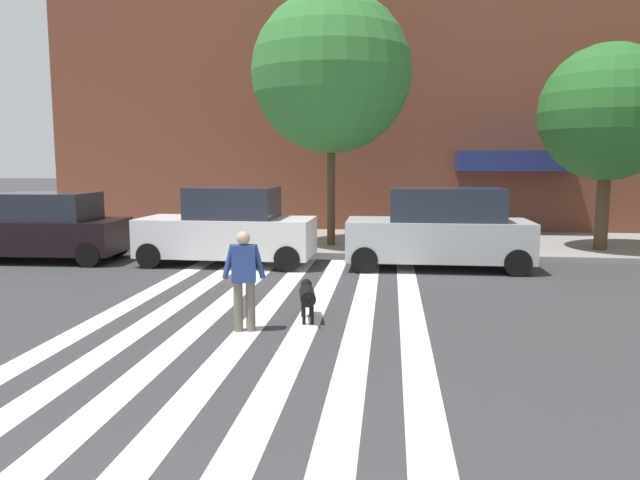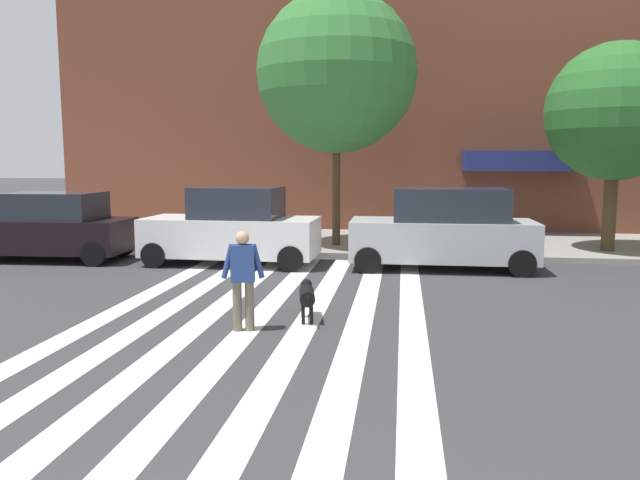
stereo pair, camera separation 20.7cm
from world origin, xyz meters
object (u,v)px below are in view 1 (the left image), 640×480
parked_car_near_curb (45,228)px  pedestrian_dog_walker (244,275)px  parked_car_third_in_line (440,230)px  parked_car_behind_first (229,229)px  street_tree_middle (608,113)px  dog_on_leash (307,295)px  street_tree_nearest (331,73)px

parked_car_near_curb → pedestrian_dog_walker: 9.49m
parked_car_near_curb → parked_car_third_in_line: parked_car_third_in_line is taller
parked_car_third_in_line → pedestrian_dog_walker: size_ratio=2.82×
parked_car_behind_first → parked_car_third_in_line: parked_car_third_in_line is taller
street_tree_middle → pedestrian_dog_walker: street_tree_middle is taller
parked_car_behind_first → dog_on_leash: (2.86, -5.43, -0.52)m
street_tree_middle → dog_on_leash: size_ratio=5.24×
parked_car_third_in_line → street_tree_nearest: bearing=135.7°
parked_car_third_in_line → street_tree_nearest: street_tree_nearest is taller
parked_car_behind_first → parked_car_third_in_line: 5.54m
dog_on_leash → parked_car_behind_first: bearing=117.7°
parked_car_behind_first → parked_car_third_in_line: size_ratio=1.00×
parked_car_behind_first → street_tree_nearest: bearing=51.0°
parked_car_near_curb → parked_car_third_in_line: 10.74m
street_tree_middle → parked_car_behind_first: bearing=-164.4°
street_tree_middle → dog_on_leash: street_tree_middle is taller
street_tree_nearest → street_tree_middle: 8.09m
parked_car_near_curb → street_tree_middle: size_ratio=0.74×
street_tree_nearest → street_tree_middle: (7.99, -0.11, -1.26)m
street_tree_nearest → pedestrian_dog_walker: (-0.51, -9.27, -4.45)m
street_tree_middle → street_tree_nearest: bearing=179.2°
parked_car_near_curb → street_tree_middle: (15.64, 2.91, 3.20)m
pedestrian_dog_walker → street_tree_nearest: bearing=86.9°
parked_car_third_in_line → dog_on_leash: 6.09m
street_tree_nearest → dog_on_leash: street_tree_nearest is taller
pedestrian_dog_walker → parked_car_third_in_line: bearing=60.1°
parked_car_behind_first → pedestrian_dog_walker: parked_car_behind_first is taller
parked_car_near_curb → parked_car_behind_first: parked_car_behind_first is taller
parked_car_near_curb → street_tree_middle: bearing=10.6°
parked_car_behind_first → pedestrian_dog_walker: bearing=-72.8°
street_tree_nearest → dog_on_leash: bearing=-87.2°
parked_car_third_in_line → street_tree_middle: 6.49m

